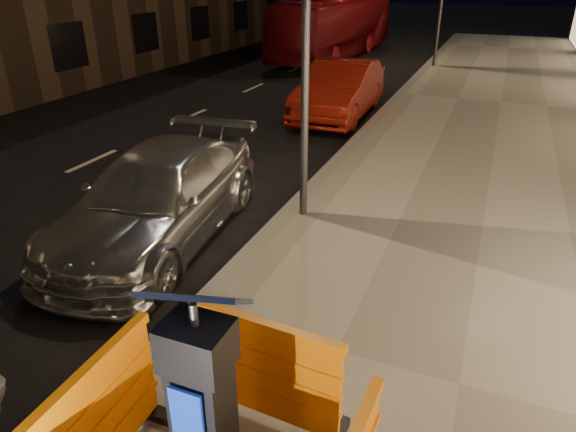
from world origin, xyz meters
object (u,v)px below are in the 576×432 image
at_px(barrier_kerbside, 98,424).
at_px(car_silver, 163,237).
at_px(car_red, 339,116).
at_px(parking_kiosk, 204,420).
at_px(barrier_back, 266,374).
at_px(bus_doubledecker, 334,57).

relative_size(barrier_kerbside, car_silver, 0.30).
bearing_deg(car_red, parking_kiosk, -78.91).
height_order(barrier_back, barrier_kerbside, same).
bearing_deg(barrier_back, car_red, 107.37).
height_order(car_silver, bus_doubledecker, bus_doubledecker).
xyz_separation_m(barrier_back, bus_doubledecker, (-5.95, 20.62, -0.69)).
relative_size(parking_kiosk, car_red, 0.43).
height_order(car_red, bus_doubledecker, bus_doubledecker).
bearing_deg(parking_kiosk, car_red, 103.27).
height_order(barrier_kerbside, car_red, barrier_kerbside).
height_order(barrier_back, car_red, barrier_back).
relative_size(car_silver, car_red, 1.02).
height_order(parking_kiosk, car_silver, parking_kiosk).
bearing_deg(parking_kiosk, bus_doubledecker, 105.97).
height_order(parking_kiosk, car_red, parking_kiosk).
bearing_deg(car_silver, barrier_back, -48.63).
bearing_deg(barrier_kerbside, car_red, 6.73).
relative_size(barrier_back, car_silver, 0.30).
xyz_separation_m(barrier_kerbside, car_red, (-1.67, 11.59, -0.69)).
bearing_deg(parking_kiosk, barrier_back, 90.55).
relative_size(barrier_kerbside, bus_doubledecker, 0.15).
bearing_deg(barrier_back, bus_doubledecker, 109.65).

